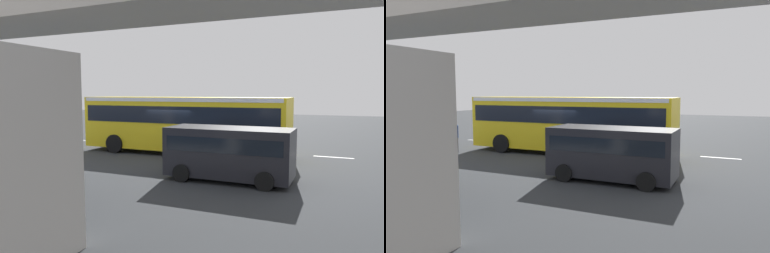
% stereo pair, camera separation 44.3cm
% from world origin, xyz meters
% --- Properties ---
extents(ground, '(80.00, 80.00, 0.00)m').
position_xyz_m(ground, '(0.00, 0.00, 0.00)').
color(ground, '#2D3033').
extents(city_bus, '(11.54, 2.85, 3.15)m').
position_xyz_m(city_bus, '(-0.26, -0.30, 1.88)').
color(city_bus, yellow).
rests_on(city_bus, ground).
extents(parked_van, '(4.80, 2.17, 2.05)m').
position_xyz_m(parked_van, '(-4.40, 4.38, 1.18)').
color(parked_van, black).
rests_on(parked_van, ground).
extents(bicycle_blue, '(1.77, 0.44, 0.96)m').
position_xyz_m(bicycle_blue, '(7.71, 4.04, 0.37)').
color(bicycle_blue, black).
rests_on(bicycle_blue, ground).
extents(pedestrian, '(0.38, 0.38, 1.79)m').
position_xyz_m(pedestrian, '(5.83, 2.06, 0.89)').
color(pedestrian, '#2D2D38').
rests_on(pedestrian, ground).
extents(traffic_sign, '(0.08, 0.60, 2.80)m').
position_xyz_m(traffic_sign, '(-1.08, -2.57, 1.89)').
color(traffic_sign, slate).
rests_on(traffic_sign, ground).
extents(lane_dash_leftmost, '(2.00, 0.20, 0.01)m').
position_xyz_m(lane_dash_leftmost, '(-8.00, -2.48, 0.00)').
color(lane_dash_leftmost, silver).
rests_on(lane_dash_leftmost, ground).
extents(lane_dash_left, '(2.00, 0.20, 0.01)m').
position_xyz_m(lane_dash_left, '(-4.00, -2.48, 0.00)').
color(lane_dash_left, silver).
rests_on(lane_dash_left, ground).
extents(lane_dash_centre, '(2.00, 0.20, 0.01)m').
position_xyz_m(lane_dash_centre, '(0.00, -2.48, 0.00)').
color(lane_dash_centre, silver).
rests_on(lane_dash_centre, ground).
extents(lane_dash_right, '(2.00, 0.20, 0.01)m').
position_xyz_m(lane_dash_right, '(4.00, -2.48, 0.00)').
color(lane_dash_right, silver).
rests_on(lane_dash_right, ground).
extents(lane_dash_rightmost, '(2.00, 0.20, 0.01)m').
position_xyz_m(lane_dash_rightmost, '(8.00, -2.48, 0.00)').
color(lane_dash_rightmost, silver).
rests_on(lane_dash_rightmost, ground).
extents(pedestrian_overpass, '(27.64, 2.60, 6.85)m').
position_xyz_m(pedestrian_overpass, '(0.00, 9.68, 5.08)').
color(pedestrian_overpass, '#B2ADA5').
rests_on(pedestrian_overpass, ground).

